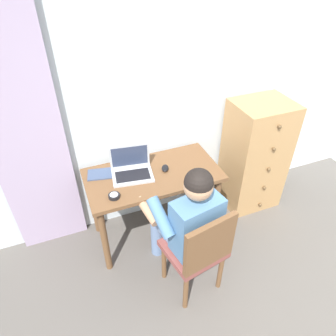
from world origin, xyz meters
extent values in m
cube|color=silver|center=(0.00, 2.20, 1.25)|extent=(4.80, 0.05, 2.50)
cube|color=#B29EBC|center=(-1.36, 2.13, 1.11)|extent=(0.58, 0.03, 2.23)
cube|color=brown|center=(-0.44, 1.84, 0.73)|extent=(1.15, 0.59, 0.03)
cylinder|color=brown|center=(-0.96, 1.60, 0.36)|extent=(0.06, 0.06, 0.71)
cylinder|color=brown|center=(0.08, 1.60, 0.36)|extent=(0.06, 0.06, 0.71)
cylinder|color=brown|center=(-0.96, 2.07, 0.36)|extent=(0.06, 0.06, 0.71)
cylinder|color=brown|center=(0.08, 2.07, 0.36)|extent=(0.06, 0.06, 0.71)
cube|color=tan|center=(0.68, 1.91, 0.58)|extent=(0.55, 0.45, 1.17)
sphere|color=brown|center=(0.68, 1.67, 0.12)|extent=(0.04, 0.04, 0.04)
sphere|color=brown|center=(0.68, 1.67, 0.35)|extent=(0.04, 0.04, 0.04)
sphere|color=brown|center=(0.68, 1.67, 0.58)|extent=(0.04, 0.04, 0.04)
sphere|color=brown|center=(0.68, 1.67, 0.82)|extent=(0.04, 0.04, 0.04)
sphere|color=brown|center=(0.68, 1.67, 1.05)|extent=(0.04, 0.04, 0.04)
cube|color=brown|center=(-0.34, 1.20, 0.44)|extent=(0.48, 0.47, 0.05)
cube|color=brown|center=(-0.31, 1.02, 0.67)|extent=(0.42, 0.11, 0.42)
cylinder|color=brown|center=(-0.20, 1.39, 0.21)|extent=(0.04, 0.04, 0.41)
cylinder|color=brown|center=(-0.54, 1.33, 0.21)|extent=(0.04, 0.04, 0.41)
cylinder|color=brown|center=(-0.15, 1.07, 0.21)|extent=(0.04, 0.04, 0.41)
cylinder|color=brown|center=(-0.48, 1.01, 0.21)|extent=(0.04, 0.04, 0.41)
cylinder|color=#6B84AD|center=(-0.29, 1.43, 0.48)|extent=(0.21, 0.42, 0.14)
cylinder|color=#6B84AD|center=(-0.47, 1.40, 0.48)|extent=(0.21, 0.42, 0.14)
cylinder|color=#6B84AD|center=(-0.32, 1.63, 0.24)|extent=(0.11, 0.11, 0.48)
cylinder|color=#6B84AD|center=(-0.50, 1.60, 0.24)|extent=(0.11, 0.11, 0.48)
cube|color=teal|center=(-0.34, 1.19, 0.71)|extent=(0.39, 0.26, 0.46)
cylinder|color=teal|center=(-0.14, 1.36, 0.80)|extent=(0.14, 0.31, 0.25)
cylinder|color=teal|center=(-0.58, 1.28, 0.80)|extent=(0.14, 0.31, 0.25)
cylinder|color=tan|center=(-0.18, 1.55, 0.69)|extent=(0.12, 0.28, 0.11)
cylinder|color=tan|center=(-0.61, 1.48, 0.69)|extent=(0.12, 0.28, 0.11)
sphere|color=tan|center=(-0.34, 1.20, 1.07)|extent=(0.20, 0.20, 0.20)
sphere|color=black|center=(-0.34, 1.20, 1.10)|extent=(0.20, 0.20, 0.20)
cube|color=#B7BABF|center=(-0.61, 1.86, 0.75)|extent=(0.37, 0.29, 0.02)
cube|color=black|center=(-0.61, 1.85, 0.77)|extent=(0.31, 0.19, 0.00)
cube|color=#B7BABF|center=(-0.59, 1.98, 0.87)|extent=(0.34, 0.06, 0.22)
cube|color=#2D3851|center=(-0.60, 1.98, 0.87)|extent=(0.30, 0.05, 0.18)
ellipsoid|color=black|center=(-0.32, 1.85, 0.76)|extent=(0.10, 0.12, 0.03)
cylinder|color=black|center=(-0.82, 1.66, 0.76)|extent=(0.09, 0.09, 0.03)
cylinder|color=silver|center=(-0.82, 1.66, 0.78)|extent=(0.06, 0.06, 0.00)
cube|color=#3D4C6B|center=(-0.86, 1.99, 0.75)|extent=(0.24, 0.19, 0.01)
camera|label=1|loc=(-1.09, -0.15, 2.39)|focal=33.13mm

